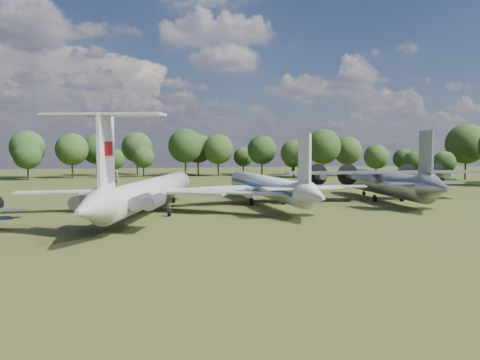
{
  "coord_description": "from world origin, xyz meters",
  "views": [
    {
      "loc": [
        -5.36,
        -64.75,
        9.28
      ],
      "look_at": [
        6.69,
        -4.78,
        5.0
      ],
      "focal_mm": 35.0,
      "sensor_mm": 36.0,
      "label": 1
    }
  ],
  "objects": [
    {
      "name": "ground",
      "position": [
        0.0,
        0.0,
        0.0
      ],
      "size": [
        300.0,
        300.0,
        0.0
      ],
      "primitive_type": "plane",
      "color": "#234115",
      "rests_on": "ground"
    },
    {
      "name": "il62_airliner",
      "position": [
        -4.65,
        0.91,
        2.48
      ],
      "size": [
        51.49,
        59.47,
        4.97
      ],
      "primitive_type": null,
      "rotation": [
        0.0,
        0.0,
        -0.28
      ],
      "color": "#B8B8B3",
      "rests_on": "ground"
    },
    {
      "name": "tu104_jet",
      "position": [
        13.73,
        8.87,
        2.33
      ],
      "size": [
        37.68,
        48.57,
        4.65
      ],
      "primitive_type": null,
      "rotation": [
        0.0,
        0.0,
        0.06
      ],
      "color": "silver",
      "rests_on": "ground"
    },
    {
      "name": "an12_transport",
      "position": [
        35.25,
        9.21,
        2.55
      ],
      "size": [
        37.0,
        40.83,
        5.1
      ],
      "primitive_type": null,
      "rotation": [
        0.0,
        0.0,
        -0.06
      ],
      "color": "gray",
      "rests_on": "ground"
    },
    {
      "name": "person_on_il62",
      "position": [
        -8.51,
        -12.45,
        5.85
      ],
      "size": [
        0.77,
        0.71,
        1.77
      ],
      "primitive_type": "imported",
      "rotation": [
        0.0,
        0.0,
        2.54
      ],
      "color": "olive",
      "rests_on": "il62_airliner"
    }
  ]
}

